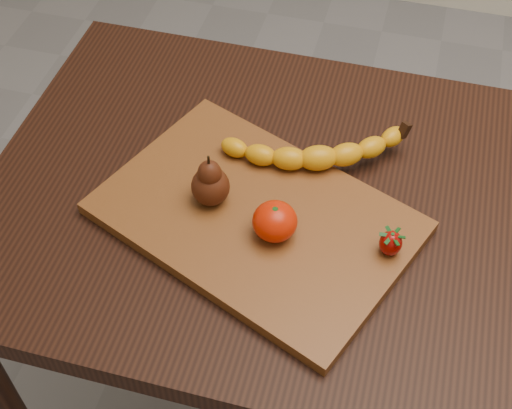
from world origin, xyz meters
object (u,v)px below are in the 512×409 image
(cutting_board, at_px, (256,217))
(mandarin, at_px, (275,221))
(pear, at_px, (210,179))
(table, at_px, (299,238))

(cutting_board, bearing_deg, mandarin, -17.34)
(cutting_board, height_order, mandarin, mandarin)
(cutting_board, distance_m, pear, 0.09)
(table, distance_m, pear, 0.21)
(mandarin, bearing_deg, pear, 160.07)
(table, bearing_deg, pear, -158.71)
(table, relative_size, cutting_board, 2.22)
(table, relative_size, pear, 11.06)
(table, bearing_deg, mandarin, -104.01)
(pear, bearing_deg, mandarin, -19.93)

